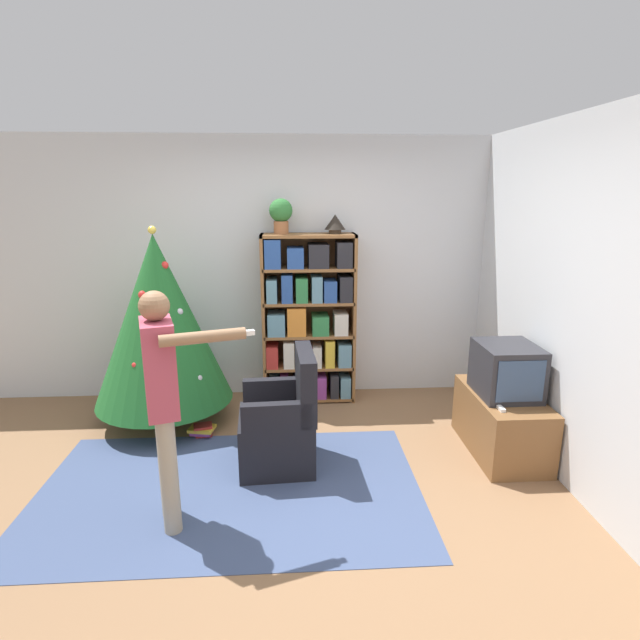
% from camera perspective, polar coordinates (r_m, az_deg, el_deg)
% --- Properties ---
extents(ground_plane, '(14.00, 14.00, 0.00)m').
position_cam_1_polar(ground_plane, '(3.73, -3.53, -19.31)').
color(ground_plane, '#846042').
extents(wall_back, '(8.00, 0.10, 2.60)m').
position_cam_1_polar(wall_back, '(5.10, -3.80, 5.75)').
color(wall_back, silver).
rests_on(wall_back, ground_plane).
extents(wall_right, '(0.10, 8.00, 2.60)m').
position_cam_1_polar(wall_right, '(3.78, 28.87, 0.86)').
color(wall_right, silver).
rests_on(wall_right, ground_plane).
extents(area_rug, '(2.72, 1.65, 0.01)m').
position_cam_1_polar(area_rug, '(3.82, -10.27, -18.55)').
color(area_rug, '#3D4C70').
rests_on(area_rug, ground_plane).
extents(bookshelf, '(0.91, 0.34, 1.68)m').
position_cam_1_polar(bookshelf, '(4.95, -1.38, -0.01)').
color(bookshelf, brown).
rests_on(bookshelf, ground_plane).
extents(tv_stand, '(0.50, 0.92, 0.50)m').
position_cam_1_polar(tv_stand, '(4.39, 20.00, -10.97)').
color(tv_stand, brown).
rests_on(tv_stand, ground_plane).
extents(television, '(0.44, 0.50, 0.41)m').
position_cam_1_polar(television, '(4.22, 20.55, -5.37)').
color(television, '#28282D').
rests_on(television, tv_stand).
extents(game_remote, '(0.04, 0.12, 0.02)m').
position_cam_1_polar(game_remote, '(4.00, 19.91, -9.42)').
color(game_remote, white).
rests_on(game_remote, tv_stand).
extents(christmas_tree, '(1.21, 1.21, 1.79)m').
position_cam_1_polar(christmas_tree, '(4.62, -17.87, -0.04)').
color(christmas_tree, '#4C3323').
rests_on(christmas_tree, ground_plane).
extents(armchair, '(0.60, 0.59, 0.92)m').
position_cam_1_polar(armchair, '(3.93, -4.41, -12.00)').
color(armchair, black).
rests_on(armchair, ground_plane).
extents(standing_person, '(0.71, 0.45, 1.52)m').
position_cam_1_polar(standing_person, '(3.18, -17.47, -7.94)').
color(standing_person, '#9E937F').
rests_on(standing_person, ground_plane).
extents(potted_plant, '(0.22, 0.22, 0.33)m').
position_cam_1_polar(potted_plant, '(4.80, -4.49, 12.04)').
color(potted_plant, '#935B38').
rests_on(potted_plant, bookshelf).
extents(table_lamp, '(0.20, 0.20, 0.18)m').
position_cam_1_polar(table_lamp, '(4.83, 1.73, 11.04)').
color(table_lamp, '#473828').
rests_on(table_lamp, bookshelf).
extents(book_pile_near_tree, '(0.24, 0.20, 0.10)m').
position_cam_1_polar(book_pile_near_tree, '(4.58, -13.26, -12.13)').
color(book_pile_near_tree, '#B22D28').
rests_on(book_pile_near_tree, ground_plane).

